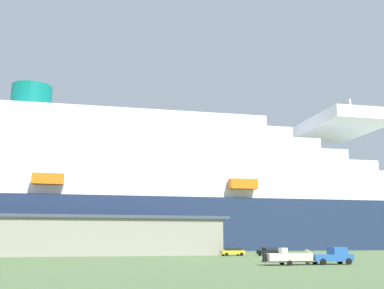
{
  "coord_description": "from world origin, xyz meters",
  "views": [
    {
      "loc": [
        -13.77,
        -76.99,
        3.21
      ],
      "look_at": [
        7.69,
        40.48,
        27.44
      ],
      "focal_mm": 43.79,
      "sensor_mm": 36.0,
      "label": 1
    }
  ],
  "objects": [
    {
      "name": "cruise_ship",
      "position": [
        -2.71,
        67.6,
        16.34
      ],
      "size": [
        272.2,
        43.65,
        59.08
      ],
      "color": "#1E2D4C",
      "rests_on": "ground_plane"
    },
    {
      "name": "pickup_truck",
      "position": [
        15.53,
        -18.66,
        1.04
      ],
      "size": [
        5.77,
        2.71,
        2.2
      ],
      "color": "#2659A5",
      "rests_on": "ground_plane"
    },
    {
      "name": "ground_plane",
      "position": [
        0.0,
        30.0,
        0.0
      ],
      "size": [
        600.0,
        600.0,
        0.0
      ],
      "primitive_type": "plane",
      "color": "#567042"
    },
    {
      "name": "parked_car_yellow_taxi",
      "position": [
        11.2,
        14.95,
        0.84
      ],
      "size": [
        4.96,
        2.56,
        1.58
      ],
      "color": "yellow",
      "rests_on": "ground_plane"
    },
    {
      "name": "parked_car_black_coupe",
      "position": [
        18.8,
        15.24,
        0.83
      ],
      "size": [
        4.73,
        2.81,
        1.58
      ],
      "color": "black",
      "rests_on": "ground_plane"
    },
    {
      "name": "terminal_building",
      "position": [
        -23.53,
        29.17,
        3.96
      ],
      "size": [
        69.78,
        31.51,
        7.88
      ],
      "color": "gray",
      "rests_on": "ground_plane"
    },
    {
      "name": "small_boat_on_trailer",
      "position": [
        9.85,
        -19.21,
        0.96
      ],
      "size": [
        8.34,
        2.73,
        2.15
      ],
      "color": "#595960",
      "rests_on": "ground_plane"
    }
  ]
}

